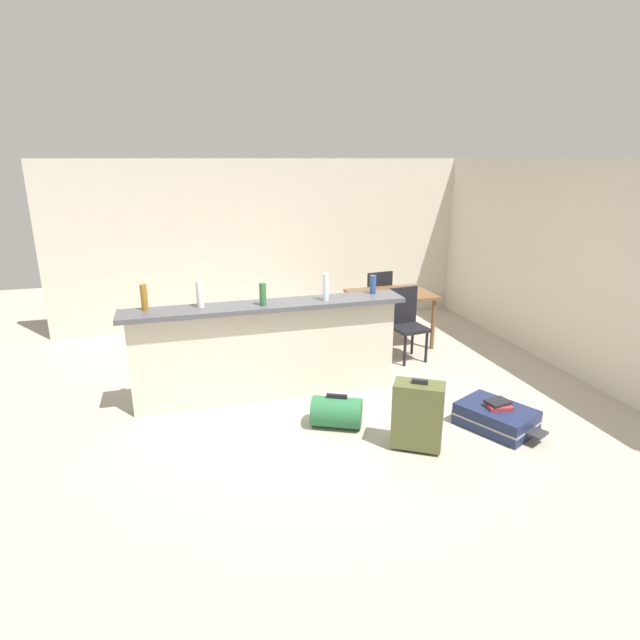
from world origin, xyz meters
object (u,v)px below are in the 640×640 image
(bottle_blue, at_px, (373,284))
(dining_chair_near_partition, at_px, (406,320))
(suitcase_flat_navy, at_px, (496,418))
(dining_table, at_px, (390,299))
(bottle_green, at_px, (263,294))
(bottle_white, at_px, (200,294))
(book_stack, at_px, (499,405))
(bottle_amber, at_px, (144,297))
(suitcase_upright_olive, at_px, (418,415))
(dining_chair_far_side, at_px, (376,298))
(bottle_clear, at_px, (326,287))
(duffel_bag_green, at_px, (337,412))

(bottle_blue, height_order, dining_chair_near_partition, bottle_blue)
(suitcase_flat_navy, bearing_deg, dining_table, 91.04)
(bottle_blue, xyz_separation_m, dining_chair_near_partition, (0.71, 0.58, -0.65))
(suitcase_flat_navy, bearing_deg, dining_chair_near_partition, 91.69)
(bottle_green, bearing_deg, bottle_white, 170.90)
(bottle_white, height_order, book_stack, bottle_white)
(dining_table, distance_m, suitcase_flat_navy, 2.56)
(bottle_green, height_order, bottle_blue, bottle_green)
(suitcase_flat_navy, bearing_deg, bottle_blue, 119.19)
(bottle_amber, height_order, suitcase_upright_olive, bottle_amber)
(bottle_green, relative_size, dining_chair_far_side, 0.25)
(dining_table, height_order, suitcase_upright_olive, dining_table)
(bottle_clear, bearing_deg, duffel_bag_green, -98.75)
(dining_chair_far_side, bearing_deg, book_stack, -89.49)
(bottle_amber, height_order, dining_chair_near_partition, bottle_amber)
(bottle_clear, distance_m, suitcase_flat_navy, 2.13)
(bottle_amber, bearing_deg, book_stack, -23.59)
(duffel_bag_green, relative_size, book_stack, 2.27)
(bottle_clear, distance_m, dining_table, 1.91)
(bottle_amber, bearing_deg, duffel_bag_green, -28.35)
(bottle_white, xyz_separation_m, dining_chair_far_side, (2.62, 1.74, -0.68))
(bottle_white, bearing_deg, bottle_green, -9.10)
(bottle_clear, bearing_deg, dining_chair_far_side, 54.19)
(dining_chair_near_partition, bearing_deg, dining_chair_far_side, 88.38)
(bottle_blue, height_order, dining_chair_far_side, bottle_blue)
(bottle_clear, relative_size, suitcase_upright_olive, 0.43)
(bottle_blue, distance_m, suitcase_flat_navy, 1.89)
(dining_chair_near_partition, xyz_separation_m, dining_chair_far_side, (0.03, 1.13, 0.00))
(bottle_white, relative_size, dining_chair_near_partition, 0.29)
(bottle_white, xyz_separation_m, book_stack, (2.65, -1.34, -0.94))
(dining_chair_near_partition, bearing_deg, bottle_blue, -140.93)
(bottle_clear, xyz_separation_m, book_stack, (1.36, -1.24, -0.95))
(suitcase_flat_navy, height_order, suitcase_upright_olive, suitcase_upright_olive)
(bottle_blue, relative_size, dining_chair_near_partition, 0.22)
(bottle_clear, relative_size, dining_table, 0.26)
(suitcase_flat_navy, bearing_deg, bottle_white, 153.25)
(bottle_white, distance_m, bottle_clear, 1.30)
(bottle_green, bearing_deg, suitcase_upright_olive, -50.31)
(book_stack, bearing_deg, suitcase_flat_navy, 102.00)
(bottle_clear, height_order, dining_table, bottle_clear)
(bottle_blue, bearing_deg, book_stack, -60.92)
(bottle_white, xyz_separation_m, dining_chair_near_partition, (2.59, 0.61, -0.68))
(bottle_white, distance_m, dining_chair_far_side, 3.22)
(book_stack, bearing_deg, dining_chair_far_side, 90.51)
(dining_chair_near_partition, relative_size, book_stack, 3.76)
(bottle_blue, bearing_deg, dining_chair_near_partition, 39.07)
(bottle_amber, relative_size, suitcase_upright_olive, 0.39)
(bottle_green, height_order, suitcase_upright_olive, bottle_green)
(bottle_amber, xyz_separation_m, suitcase_upright_olive, (2.28, -1.50, -0.86))
(bottle_blue, bearing_deg, bottle_green, -173.75)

